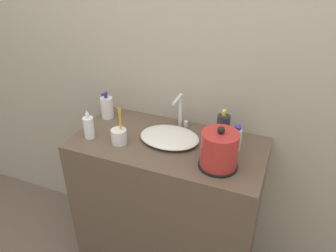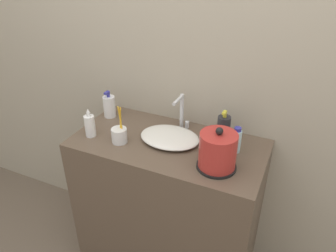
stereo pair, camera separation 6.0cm
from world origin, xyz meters
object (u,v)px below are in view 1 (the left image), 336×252
at_px(shampoo_bottle, 223,128).
at_px(hand_cream_bottle, 237,139).
at_px(toothbrush_cup, 119,136).
at_px(lotion_bottle, 107,107).
at_px(faucet, 180,110).
at_px(mouthwash_bottle, 89,127).
at_px(electric_kettle, 219,151).

height_order(shampoo_bottle, hand_cream_bottle, shampoo_bottle).
xyz_separation_m(toothbrush_cup, hand_cream_bottle, (0.58, 0.17, 0.02)).
distance_m(toothbrush_cup, lotion_bottle, 0.30).
bearing_deg(faucet, shampoo_bottle, -8.15).
relative_size(faucet, toothbrush_cup, 0.93).
relative_size(shampoo_bottle, mouthwash_bottle, 1.09).
height_order(electric_kettle, shampoo_bottle, electric_kettle).
relative_size(lotion_bottle, hand_cream_bottle, 1.20).
relative_size(faucet, electric_kettle, 0.93).
bearing_deg(faucet, electric_kettle, -43.15).
distance_m(electric_kettle, lotion_bottle, 0.77).
bearing_deg(mouthwash_bottle, toothbrush_cup, 3.68).
relative_size(electric_kettle, toothbrush_cup, 0.99).
bearing_deg(lotion_bottle, toothbrush_cup, -47.23).
xyz_separation_m(toothbrush_cup, shampoo_bottle, (0.49, 0.23, 0.03)).
height_order(faucet, hand_cream_bottle, faucet).
distance_m(mouthwash_bottle, hand_cream_bottle, 0.78).
bearing_deg(mouthwash_bottle, lotion_bottle, 97.14).
bearing_deg(hand_cream_bottle, mouthwash_bottle, -166.78).
xyz_separation_m(faucet, lotion_bottle, (-0.44, -0.05, -0.04)).
relative_size(lotion_bottle, shampoo_bottle, 0.92).
bearing_deg(electric_kettle, mouthwash_bottle, -179.31).
height_order(toothbrush_cup, lotion_bottle, toothbrush_cup).
bearing_deg(toothbrush_cup, faucet, 48.49).
height_order(electric_kettle, lotion_bottle, electric_kettle).
xyz_separation_m(lotion_bottle, hand_cream_bottle, (0.78, -0.06, -0.00)).
bearing_deg(faucet, hand_cream_bottle, -17.11).
height_order(faucet, electric_kettle, electric_kettle).
bearing_deg(electric_kettle, toothbrush_cup, 179.70).
bearing_deg(toothbrush_cup, lotion_bottle, 132.77).
height_order(faucet, mouthwash_bottle, faucet).
height_order(faucet, shampoo_bottle, faucet).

